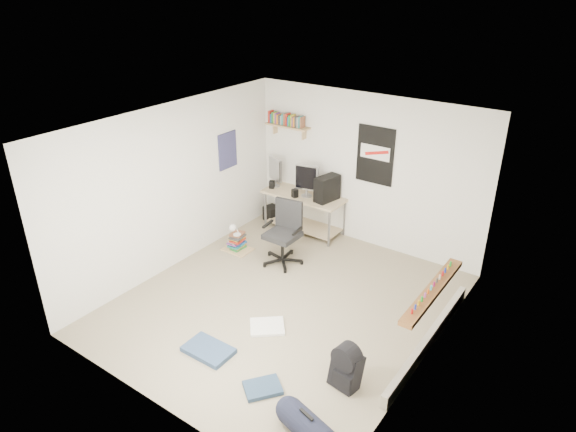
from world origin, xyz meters
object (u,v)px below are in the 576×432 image
Objects in this scene: book_stack at (237,242)px; office_chair at (282,235)px; backpack at (346,370)px; duffel_bag at (306,426)px; desk at (304,211)px.

office_chair is at bearing 6.76° from book_stack.
office_chair is 2.74m from backpack.
backpack is 0.84m from duffel_bag.
desk is 3.76m from backpack.
desk is at bearing 139.04° from duffel_bag.
desk is 1.33m from book_stack.
backpack is 0.79× the size of duffel_bag.
desk is 1.17m from office_chair.
duffel_bag is at bearing -78.60° from backpack.
office_chair reaches higher than duffel_bag.
office_chair is at bearing -55.79° from desk.
desk is at bearing 139.69° from backpack.
duffel_bag is at bearing -38.70° from desk.
duffel_bag is 3.87m from book_stack.
desk is at bearing 67.70° from book_stack.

